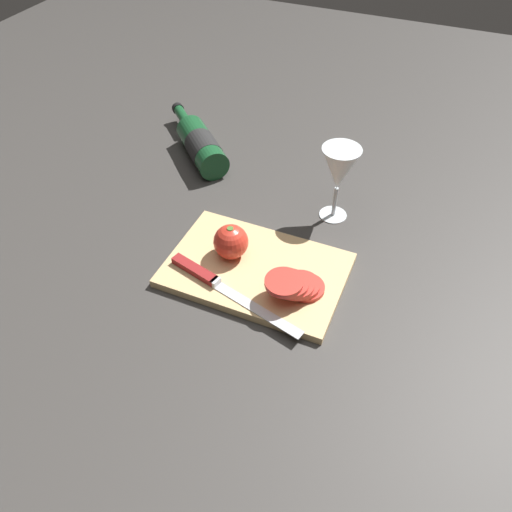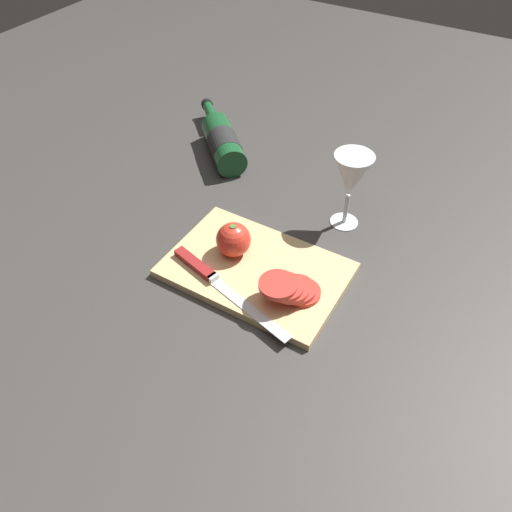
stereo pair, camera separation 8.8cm
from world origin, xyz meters
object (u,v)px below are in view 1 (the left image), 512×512
Objects in this scene: wine_bottle at (201,145)px; whole_tomato at (231,242)px; tomato_slice_stack_near at (295,285)px; wine_glass at (339,171)px; knife at (208,278)px.

whole_tomato reaches higher than wine_bottle.
tomato_slice_stack_near is at bearing 137.06° from wine_bottle.
wine_bottle is at bearing -42.94° from tomato_slice_stack_near.
whole_tomato is at bearing 56.09° from wine_glass.
wine_glass is 2.44× the size of whole_tomato.
whole_tomato is 0.66× the size of tomato_slice_stack_near.
tomato_slice_stack_near reaches higher than knife.
wine_bottle is 3.72× the size of whole_tomato.
wine_glass is (-0.37, 0.09, 0.08)m from wine_bottle.
wine_bottle is 0.44m from knife.
knife is at bearing 11.35° from tomato_slice_stack_near.
knife is at bearing 119.21° from wine_bottle.
knife is 2.77× the size of tomato_slice_stack_near.
tomato_slice_stack_near is (-0.38, 0.35, 0.00)m from wine_bottle.
knife is (0.01, 0.08, -0.03)m from whole_tomato.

